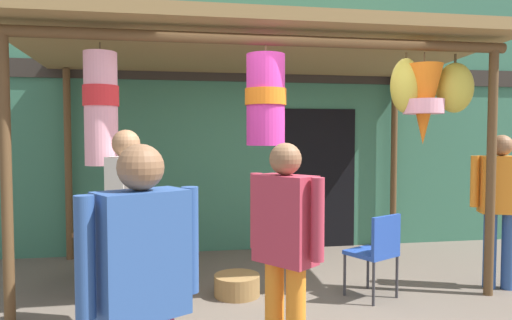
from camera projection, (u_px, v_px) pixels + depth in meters
ground_plane at (296, 307)px, 4.25m from camera, size 30.00×30.00×0.00m
shop_facade at (256, 109)px, 6.48m from camera, size 9.37×0.29×4.01m
market_stall_canopy at (264, 63)px, 4.96m from camera, size 5.01×2.61×2.71m
display_table at (135, 231)px, 4.85m from camera, size 1.11×0.78×0.66m
flower_heap_on_table at (127, 218)px, 4.87m from camera, size 0.62×0.43×0.12m
folding_chair at (377, 248)px, 4.45m from camera, size 0.54×0.54×0.84m
wicker_basket_by_table at (237, 285)px, 4.56m from camera, size 0.46×0.46×0.21m
vendor_in_orange at (285, 241)px, 2.97m from camera, size 0.42×0.48×1.56m
customer_foreground at (142, 285)px, 2.07m from camera, size 0.52×0.39×1.56m
shopper_by_bananas at (127, 213)px, 3.67m from camera, size 0.39×0.53×1.65m
passerby_at_right at (500, 199)px, 4.74m from camera, size 0.56×0.34×1.62m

